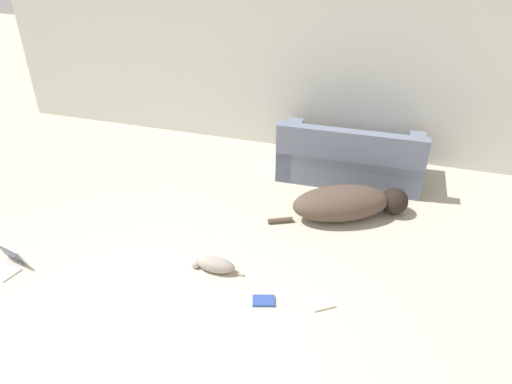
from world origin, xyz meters
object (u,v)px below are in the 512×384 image
(book_blue, at_px, (264,301))
(book_cream, at_px, (323,305))
(cat, at_px, (215,265))
(couch, at_px, (350,159))
(dog, at_px, (347,203))
(laptop_open, at_px, (7,260))

(book_blue, distance_m, book_cream, 0.54)
(cat, bearing_deg, couch, -115.80)
(couch, xyz_separation_m, book_cream, (0.09, -2.39, -0.25))
(dog, xyz_separation_m, book_blue, (-0.54, -1.58, -0.18))
(couch, xyz_separation_m, cat, (-1.02, -2.22, -0.19))
(cat, xyz_separation_m, book_cream, (1.11, -0.17, -0.06))
(couch, distance_m, dog, 0.92)
(cat, xyz_separation_m, book_blue, (0.58, -0.27, -0.06))
(laptop_open, bearing_deg, couch, 56.04)
(couch, height_order, dog, couch)
(couch, xyz_separation_m, laptop_open, (-3.04, -2.74, -0.19))
(dog, height_order, book_blue, dog)
(book_cream, bearing_deg, couch, 92.12)
(laptop_open, xyz_separation_m, book_blue, (2.59, 0.25, -0.06))
(laptop_open, distance_m, book_cream, 3.14)
(dog, bearing_deg, book_blue, -134.03)
(cat, height_order, book_blue, cat)
(cat, bearing_deg, laptop_open, 13.47)
(book_blue, xyz_separation_m, book_cream, (0.53, 0.11, -0.00))
(cat, distance_m, laptop_open, 2.08)
(cat, bearing_deg, book_cream, 170.34)
(dog, distance_m, cat, 1.72)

